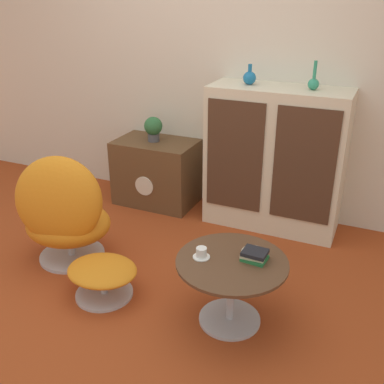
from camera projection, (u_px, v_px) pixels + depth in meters
name	position (u px, v px, depth m)	size (l,w,h in m)	color
ground_plane	(115.00, 299.00, 2.87)	(12.00, 12.00, 0.00)	#9E3D19
wall_back	(214.00, 56.00, 3.71)	(6.40, 0.06, 2.60)	beige
sideboard	(275.00, 159.00, 3.57)	(1.07, 0.44, 1.14)	beige
tv_console	(157.00, 172.00, 4.07)	(0.71, 0.47, 0.58)	brown
egg_chair	(64.00, 214.00, 3.12)	(0.75, 0.71, 0.83)	#B7B7BC
ottoman	(103.00, 274.00, 2.84)	(0.46, 0.39, 0.23)	#B7B7BC
coffee_table	(231.00, 279.00, 2.56)	(0.64, 0.64, 0.42)	#B7B7BC
vase_leftmost	(250.00, 78.00, 3.40)	(0.10, 0.10, 0.15)	#196699
vase_inner_left	(314.00, 82.00, 3.23)	(0.08, 0.08, 0.21)	#2D8E6B
potted_plant	(153.00, 128.00, 3.91)	(0.16, 0.16, 0.22)	#4C4C51
teacup	(201.00, 254.00, 2.53)	(0.10, 0.10, 0.06)	white
book_stack	(254.00, 255.00, 2.51)	(0.15, 0.13, 0.06)	#237038
bowl	(253.00, 251.00, 2.57)	(0.13, 0.13, 0.04)	beige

